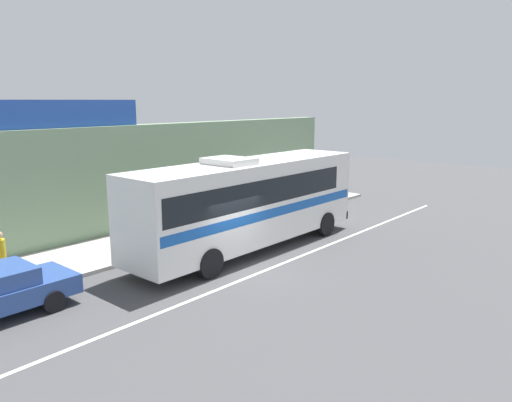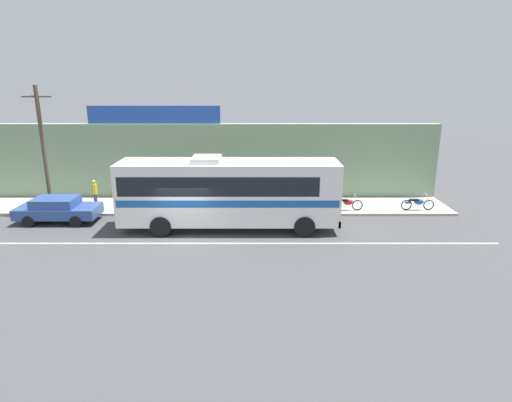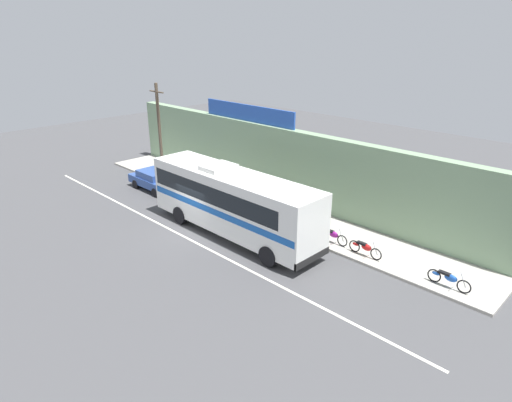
{
  "view_description": "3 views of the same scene",
  "coord_description": "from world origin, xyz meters",
  "px_view_note": "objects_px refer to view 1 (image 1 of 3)",
  "views": [
    {
      "loc": [
        -12.08,
        -11.3,
        5.87
      ],
      "look_at": [
        2.73,
        1.48,
        1.86
      ],
      "focal_mm": 34.5,
      "sensor_mm": 36.0,
      "label": 1
    },
    {
      "loc": [
        3.5,
        -19.93,
        7.59
      ],
      "look_at": [
        3.51,
        1.47,
        1.45
      ],
      "focal_mm": 30.31,
      "sensor_mm": 36.0,
      "label": 2
    },
    {
      "loc": [
        18.54,
        -13.47,
        10.63
      ],
      "look_at": [
        3.11,
        2.1,
        2.05
      ],
      "focal_mm": 30.82,
      "sensor_mm": 36.0,
      "label": 3
    }
  ],
  "objects_px": {
    "motorcycle_orange": "(293,201)",
    "motorcycle_red": "(268,207)",
    "pedestrian_near_shop": "(1,253)",
    "motorcycle_blue": "(333,191)",
    "pedestrian_by_curb": "(154,220)",
    "intercity_bus": "(248,199)"
  },
  "relations": [
    {
      "from": "intercity_bus",
      "to": "motorcycle_red",
      "type": "relative_size",
      "value": 6.0
    },
    {
      "from": "motorcycle_blue",
      "to": "pedestrian_near_shop",
      "type": "xyz_separation_m",
      "value": [
        -18.89,
        0.58,
        0.54
      ]
    },
    {
      "from": "motorcycle_red",
      "to": "motorcycle_orange",
      "type": "height_order",
      "value": "same"
    },
    {
      "from": "intercity_bus",
      "to": "pedestrian_near_shop",
      "type": "xyz_separation_m",
      "value": [
        -8.07,
        3.38,
        -0.96
      ]
    },
    {
      "from": "motorcycle_red",
      "to": "motorcycle_blue",
      "type": "bearing_deg",
      "value": -0.05
    },
    {
      "from": "pedestrian_by_curb",
      "to": "motorcycle_blue",
      "type": "bearing_deg",
      "value": -2.35
    },
    {
      "from": "pedestrian_by_curb",
      "to": "motorcycle_orange",
      "type": "bearing_deg",
      "value": -3.85
    },
    {
      "from": "motorcycle_orange",
      "to": "intercity_bus",
      "type": "bearing_deg",
      "value": -157.72
    },
    {
      "from": "motorcycle_red",
      "to": "motorcycle_orange",
      "type": "relative_size",
      "value": 1.0
    },
    {
      "from": "motorcycle_red",
      "to": "pedestrian_by_curb",
      "type": "bearing_deg",
      "value": 175.56
    },
    {
      "from": "motorcycle_orange",
      "to": "motorcycle_blue",
      "type": "height_order",
      "value": "same"
    },
    {
      "from": "motorcycle_orange",
      "to": "motorcycle_blue",
      "type": "relative_size",
      "value": 0.96
    },
    {
      "from": "intercity_bus",
      "to": "pedestrian_by_curb",
      "type": "xyz_separation_m",
      "value": [
        -2.05,
        3.33,
        -0.98
      ]
    },
    {
      "from": "intercity_bus",
      "to": "motorcycle_blue",
      "type": "xyz_separation_m",
      "value": [
        10.82,
        2.8,
        -1.5
      ]
    },
    {
      "from": "motorcycle_orange",
      "to": "motorcycle_red",
      "type": "bearing_deg",
      "value": 178.15
    },
    {
      "from": "pedestrian_near_shop",
      "to": "motorcycle_red",
      "type": "bearing_deg",
      "value": -2.57
    },
    {
      "from": "motorcycle_blue",
      "to": "motorcycle_orange",
      "type": "bearing_deg",
      "value": -179.17
    },
    {
      "from": "motorcycle_orange",
      "to": "pedestrian_near_shop",
      "type": "bearing_deg",
      "value": 177.53
    },
    {
      "from": "motorcycle_red",
      "to": "motorcycle_orange",
      "type": "bearing_deg",
      "value": -1.85
    },
    {
      "from": "pedestrian_near_shop",
      "to": "pedestrian_by_curb",
      "type": "xyz_separation_m",
      "value": [
        6.02,
        -0.05,
        -0.02
      ]
    },
    {
      "from": "motorcycle_red",
      "to": "pedestrian_by_curb",
      "type": "relative_size",
      "value": 1.14
    },
    {
      "from": "motorcycle_red",
      "to": "pedestrian_by_curb",
      "type": "height_order",
      "value": "pedestrian_by_curb"
    }
  ]
}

